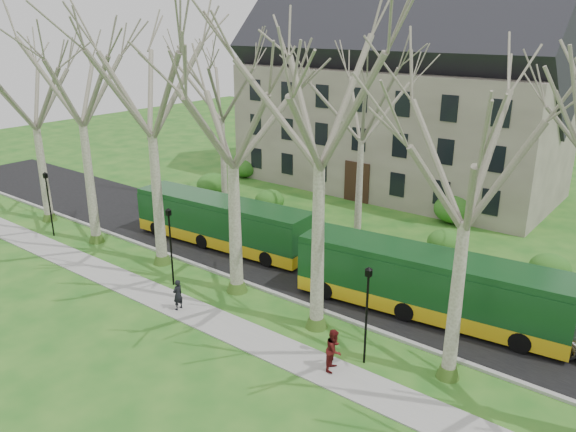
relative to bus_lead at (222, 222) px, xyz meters
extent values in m
plane|color=#1D5B1A|center=(7.90, -4.76, -1.61)|extent=(120.00, 120.00, 0.00)
cube|color=gray|center=(7.90, -7.26, -1.58)|extent=(70.00, 2.00, 0.06)
cube|color=black|center=(7.90, 0.74, -1.58)|extent=(80.00, 8.00, 0.06)
cube|color=#A5A39E|center=(7.90, -3.26, -1.54)|extent=(80.00, 0.25, 0.14)
cube|color=slate|center=(1.90, 19.24, 3.39)|extent=(26.00, 12.00, 10.00)
cylinder|color=black|center=(-10.10, -5.76, 0.39)|extent=(0.10, 0.10, 4.00)
cube|color=black|center=(-10.10, -5.76, 2.54)|extent=(0.22, 0.22, 0.30)
cylinder|color=black|center=(1.90, -5.76, 0.39)|extent=(0.10, 0.10, 4.00)
cube|color=black|center=(1.90, -5.76, 2.54)|extent=(0.22, 0.22, 0.30)
cylinder|color=black|center=(13.90, -5.76, 0.39)|extent=(0.10, 0.10, 4.00)
cube|color=black|center=(13.90, -5.76, 2.54)|extent=(0.22, 0.22, 0.30)
ellipsoid|color=#205017|center=(-8.10, 7.24, -0.61)|extent=(2.60, 2.60, 2.00)
ellipsoid|color=#205017|center=(-2.10, 7.24, -0.61)|extent=(2.60, 2.60, 2.00)
ellipsoid|color=#205017|center=(11.90, 7.24, -0.61)|extent=(2.60, 2.60, 2.00)
ellipsoid|color=#205017|center=(17.90, 7.24, -0.61)|extent=(2.60, 2.60, 2.00)
ellipsoid|color=#205017|center=(-10.10, 13.24, -0.61)|extent=(2.60, 2.60, 2.00)
ellipsoid|color=#205017|center=(9.90, 13.24, -0.61)|extent=(2.60, 2.60, 2.00)
imported|color=black|center=(4.29, -7.51, -0.76)|extent=(0.39, 0.58, 1.58)
imported|color=#561313|center=(13.18, -6.99, -0.65)|extent=(0.88, 1.02, 1.81)
camera|label=1|loc=(23.86, -23.72, 12.00)|focal=35.00mm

